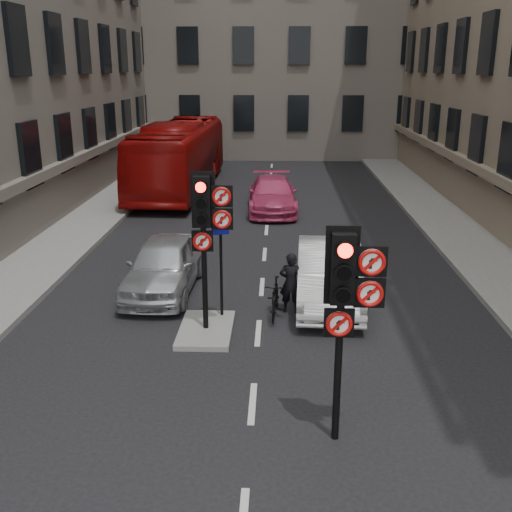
# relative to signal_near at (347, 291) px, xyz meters

# --- Properties ---
(ground) EXTENTS (120.00, 120.00, 0.00)m
(ground) POSITION_rel_signal_near_xyz_m (-1.49, -0.99, -2.58)
(ground) COLOR black
(ground) RESTS_ON ground
(pavement_left) EXTENTS (3.00, 50.00, 0.16)m
(pavement_left) POSITION_rel_signal_near_xyz_m (-8.69, 11.01, -2.50)
(pavement_left) COLOR gray
(pavement_left) RESTS_ON ground
(pavement_right) EXTENTS (3.00, 50.00, 0.16)m
(pavement_right) POSITION_rel_signal_near_xyz_m (5.71, 11.01, -2.50)
(pavement_right) COLOR gray
(pavement_right) RESTS_ON ground
(centre_island) EXTENTS (1.20, 2.00, 0.12)m
(centre_island) POSITION_rel_signal_near_xyz_m (-2.69, 4.01, -2.52)
(centre_island) COLOR gray
(centre_island) RESTS_ON ground
(building_far) EXTENTS (30.00, 14.00, 20.00)m
(building_far) POSITION_rel_signal_near_xyz_m (-1.49, 37.01, 7.42)
(building_far) COLOR slate
(building_far) RESTS_ON ground
(signal_near) EXTENTS (0.91, 0.40, 3.58)m
(signal_near) POSITION_rel_signal_near_xyz_m (0.00, 0.00, 0.00)
(signal_near) COLOR black
(signal_near) RESTS_ON ground
(signal_far) EXTENTS (0.91, 0.40, 3.58)m
(signal_far) POSITION_rel_signal_near_xyz_m (-2.60, 4.00, 0.12)
(signal_far) COLOR black
(signal_far) RESTS_ON centre_island
(car_silver) EXTENTS (1.86, 4.35, 1.46)m
(car_silver) POSITION_rel_signal_near_xyz_m (-4.12, 6.61, -1.85)
(car_silver) COLOR #B3B7BC
(car_silver) RESTS_ON ground
(car_white) EXTENTS (1.79, 4.63, 1.51)m
(car_white) POSITION_rel_signal_near_xyz_m (0.26, 6.05, -1.83)
(car_white) COLOR silver
(car_white) RESTS_ON ground
(car_pink) EXTENTS (2.13, 4.87, 1.39)m
(car_pink) POSITION_rel_signal_near_xyz_m (-1.31, 16.11, -1.89)
(car_pink) COLOR #C93B6C
(car_pink) RESTS_ON ground
(bus_red) EXTENTS (3.14, 11.89, 3.29)m
(bus_red) POSITION_rel_signal_near_xyz_m (-5.88, 20.48, -0.94)
(bus_red) COLOR maroon
(bus_red) RESTS_ON ground
(motorcycle) EXTENTS (0.55, 1.58, 0.93)m
(motorcycle) POSITION_rel_signal_near_xyz_m (-1.11, 5.01, -2.12)
(motorcycle) COLOR black
(motorcycle) RESTS_ON ground
(motorcyclist) EXTENTS (0.60, 0.43, 1.54)m
(motorcyclist) POSITION_rel_signal_near_xyz_m (-0.73, 5.26, -1.81)
(motorcyclist) COLOR black
(motorcyclist) RESTS_ON ground
(info_sign) EXTENTS (0.40, 0.16, 2.34)m
(info_sign) POSITION_rel_signal_near_xyz_m (-2.39, 4.74, -0.95)
(info_sign) COLOR black
(info_sign) RESTS_ON centre_island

